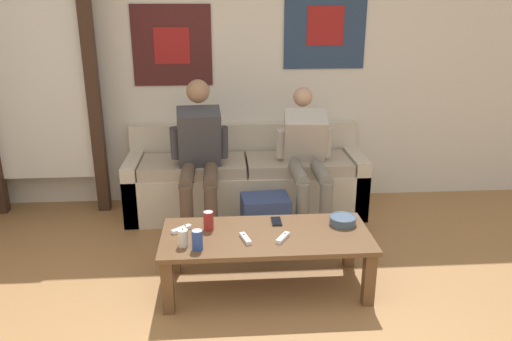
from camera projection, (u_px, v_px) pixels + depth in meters
wall_back at (237, 62)px, 4.42m from camera, size 10.00×0.07×2.55m
door_frame at (36, 77)px, 4.12m from camera, size 1.00×0.10×2.15m
couch at (246, 181)px, 4.42m from camera, size 2.05×0.66×0.74m
coffee_table at (266, 242)px, 3.20m from camera, size 1.34×0.59×0.38m
person_seated_adult at (199, 153)px, 3.95m from camera, size 0.47×0.87×1.20m
person_seated_teen at (307, 155)px, 4.04m from camera, size 0.47×0.94×1.11m
backpack at (266, 222)px, 3.82m from camera, size 0.38×0.33×0.39m
ceramic_bowl at (343, 220)px, 3.31m from camera, size 0.18×0.18×0.06m
pillar_candle at (183, 238)px, 3.01m from camera, size 0.06×0.06×0.12m
drink_can_blue at (197, 240)px, 2.96m from camera, size 0.07×0.07×0.12m
drink_can_red at (208, 221)px, 3.22m from camera, size 0.07×0.07×0.12m
game_controller_near_left at (245, 239)px, 3.09m from camera, size 0.07×0.15×0.03m
game_controller_near_right at (283, 238)px, 3.10m from camera, size 0.10×0.14×0.03m
game_controller_far_center at (181, 229)px, 3.22m from camera, size 0.13×0.12×0.03m
cell_phone at (276, 221)px, 3.35m from camera, size 0.07×0.14×0.01m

